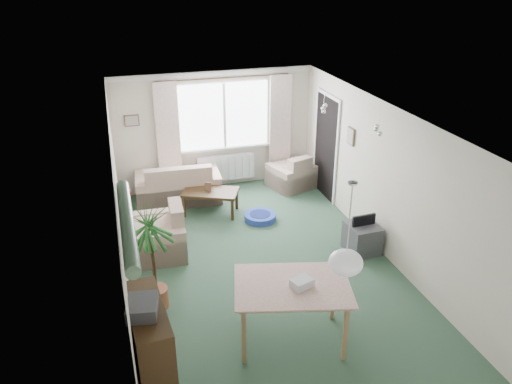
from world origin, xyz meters
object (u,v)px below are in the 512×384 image
object	(u,v)px
armchair_left	(155,231)
tv_cube	(362,238)
sofa	(178,181)
houseplant	(153,257)
armchair_corner	(291,171)
pet_bed	(260,217)
dining_table	(291,313)
bookshelf	(152,357)
coffee_table	(211,202)

from	to	relation	value
armchair_left	tv_cube	size ratio (longest dim) A/B	1.80
sofa	tv_cube	xyz separation A→B (m)	(2.57, -2.75, -0.17)
armchair_left	houseplant	distance (m)	1.43
armchair_corner	pet_bed	size ratio (longest dim) A/B	1.41
armchair_corner	dining_table	size ratio (longest dim) A/B	0.63
armchair_left	bookshelf	bearing A→B (deg)	-3.97
armchair_left	coffee_table	world-z (taller)	armchair_left
tv_cube	pet_bed	world-z (taller)	tv_cube
coffee_table	tv_cube	distance (m)	2.90
armchair_corner	coffee_table	distance (m)	1.98
bookshelf	houseplant	size ratio (longest dim) A/B	0.79
bookshelf	pet_bed	world-z (taller)	bookshelf
sofa	armchair_corner	xyz separation A→B (m)	(2.34, -0.02, -0.04)
coffee_table	pet_bed	world-z (taller)	coffee_table
bookshelf	pet_bed	distance (m)	4.34
coffee_table	dining_table	bearing A→B (deg)	-86.09
sofa	armchair_corner	bearing A→B (deg)	-177.20
dining_table	armchair_corner	bearing A→B (deg)	69.92
armchair_left	dining_table	size ratio (longest dim) A/B	0.74
coffee_table	houseplant	xyz separation A→B (m)	(-1.28, -2.54, 0.56)
armchair_left	coffee_table	bearing A→B (deg)	138.27
tv_cube	coffee_table	bearing A→B (deg)	133.21
sofa	tv_cube	bearing A→B (deg)	136.44
houseplant	pet_bed	xyz separation A→B (m)	(2.08, 2.01, -0.73)
coffee_table	houseplant	world-z (taller)	houseplant
dining_table	pet_bed	xyz separation A→B (m)	(0.55, 3.14, -0.34)
dining_table	pet_bed	world-z (taller)	dining_table
sofa	pet_bed	distance (m)	1.84
armchair_left	pet_bed	xyz separation A→B (m)	(1.93, 0.63, -0.36)
armchair_corner	bookshelf	bearing A→B (deg)	37.90
armchair_left	sofa	bearing A→B (deg)	163.90
armchair_corner	coffee_table	xyz separation A→B (m)	(-1.85, -0.70, -0.14)
sofa	bookshelf	bearing A→B (deg)	82.18
sofa	coffee_table	world-z (taller)	sofa
dining_table	tv_cube	world-z (taller)	dining_table
armchair_corner	houseplant	distance (m)	4.52
sofa	houseplant	distance (m)	3.38
pet_bed	armchair_corner	bearing A→B (deg)	49.65
armchair_left	bookshelf	distance (m)	3.04
coffee_table	bookshelf	distance (m)	4.45
bookshelf	houseplant	world-z (taller)	houseplant
armchair_left	dining_table	xyz separation A→B (m)	(1.38, -2.50, -0.02)
bookshelf	houseplant	bearing A→B (deg)	79.05
houseplant	dining_table	xyz separation A→B (m)	(1.53, -1.13, -0.39)
coffee_table	bookshelf	bearing A→B (deg)	-109.36
sofa	armchair_left	distance (m)	1.99
tv_cube	armchair_corner	bearing A→B (deg)	92.23
coffee_table	dining_table	world-z (taller)	dining_table
sofa	armchair_corner	distance (m)	2.34
houseplant	armchair_left	bearing A→B (deg)	83.79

